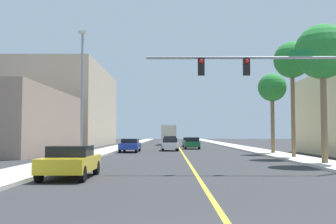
{
  "coord_description": "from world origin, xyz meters",
  "views": [
    {
      "loc": [
        -1.2,
        -5.7,
        1.88
      ],
      "look_at": [
        -1.33,
        17.45,
        3.18
      ],
      "focal_mm": 41.31,
      "sensor_mm": 36.0,
      "label": 1
    }
  ],
  "objects_px": {
    "palm_mid": "(292,61)",
    "car_silver": "(170,141)",
    "street_lamp": "(82,88)",
    "palm_far": "(272,89)",
    "car_gray": "(189,142)",
    "delivery_truck": "(168,135)",
    "palm_near": "(322,53)",
    "car_white": "(170,144)",
    "car_green": "(192,143)",
    "car_blue": "(130,145)",
    "car_yellow": "(70,161)",
    "traffic_signal_mast": "(279,81)"
  },
  "relations": [
    {
      "from": "street_lamp",
      "to": "palm_near",
      "type": "height_order",
      "value": "street_lamp"
    },
    {
      "from": "car_green",
      "to": "car_yellow",
      "type": "relative_size",
      "value": 1.04
    },
    {
      "from": "car_blue",
      "to": "car_green",
      "type": "distance_m",
      "value": 10.85
    },
    {
      "from": "palm_far",
      "to": "car_white",
      "type": "relative_size",
      "value": 1.86
    },
    {
      "from": "car_white",
      "to": "delivery_truck",
      "type": "relative_size",
      "value": 0.46
    },
    {
      "from": "car_blue",
      "to": "car_green",
      "type": "bearing_deg",
      "value": -128.33
    },
    {
      "from": "street_lamp",
      "to": "palm_far",
      "type": "bearing_deg",
      "value": 31.01
    },
    {
      "from": "street_lamp",
      "to": "palm_near",
      "type": "relative_size",
      "value": 1.05
    },
    {
      "from": "street_lamp",
      "to": "palm_far",
      "type": "height_order",
      "value": "street_lamp"
    },
    {
      "from": "car_blue",
      "to": "car_yellow",
      "type": "bearing_deg",
      "value": 90.37
    },
    {
      "from": "palm_mid",
      "to": "car_blue",
      "type": "relative_size",
      "value": 1.93
    },
    {
      "from": "palm_near",
      "to": "traffic_signal_mast",
      "type": "bearing_deg",
      "value": -131.48
    },
    {
      "from": "palm_near",
      "to": "car_green",
      "type": "bearing_deg",
      "value": 104.69
    },
    {
      "from": "street_lamp",
      "to": "car_silver",
      "type": "height_order",
      "value": "street_lamp"
    },
    {
      "from": "street_lamp",
      "to": "car_green",
      "type": "height_order",
      "value": "street_lamp"
    },
    {
      "from": "street_lamp",
      "to": "traffic_signal_mast",
      "type": "bearing_deg",
      "value": -33.19
    },
    {
      "from": "car_green",
      "to": "delivery_truck",
      "type": "xyz_separation_m",
      "value": [
        -3.05,
        17.1,
        0.97
      ]
    },
    {
      "from": "palm_mid",
      "to": "car_white",
      "type": "height_order",
      "value": "palm_mid"
    },
    {
      "from": "delivery_truck",
      "to": "car_blue",
      "type": "bearing_deg",
      "value": -99.82
    },
    {
      "from": "car_green",
      "to": "traffic_signal_mast",
      "type": "bearing_deg",
      "value": -82.46
    },
    {
      "from": "street_lamp",
      "to": "car_yellow",
      "type": "xyz_separation_m",
      "value": [
        1.78,
        -9.7,
        -4.27
      ]
    },
    {
      "from": "palm_near",
      "to": "car_silver",
      "type": "bearing_deg",
      "value": 105.83
    },
    {
      "from": "traffic_signal_mast",
      "to": "car_yellow",
      "type": "height_order",
      "value": "traffic_signal_mast"
    },
    {
      "from": "car_blue",
      "to": "traffic_signal_mast",
      "type": "bearing_deg",
      "value": 115.08
    },
    {
      "from": "palm_mid",
      "to": "car_silver",
      "type": "distance_m",
      "value": 28.78
    },
    {
      "from": "car_gray",
      "to": "delivery_truck",
      "type": "xyz_separation_m",
      "value": [
        -3.05,
        9.7,
        1.0
      ]
    },
    {
      "from": "palm_near",
      "to": "palm_mid",
      "type": "relative_size",
      "value": 0.95
    },
    {
      "from": "car_blue",
      "to": "car_yellow",
      "type": "relative_size",
      "value": 1.14
    },
    {
      "from": "palm_mid",
      "to": "car_gray",
      "type": "xyz_separation_m",
      "value": [
        -6.6,
        26.03,
        -6.7
      ]
    },
    {
      "from": "traffic_signal_mast",
      "to": "delivery_truck",
      "type": "relative_size",
      "value": 1.14
    },
    {
      "from": "palm_near",
      "to": "delivery_truck",
      "type": "relative_size",
      "value": 0.99
    },
    {
      "from": "palm_near",
      "to": "car_gray",
      "type": "height_order",
      "value": "palm_near"
    },
    {
      "from": "palm_near",
      "to": "car_blue",
      "type": "xyz_separation_m",
      "value": [
        -13.33,
        16.33,
        -6.04
      ]
    },
    {
      "from": "palm_near",
      "to": "delivery_truck",
      "type": "height_order",
      "value": "palm_near"
    },
    {
      "from": "traffic_signal_mast",
      "to": "car_green",
      "type": "relative_size",
      "value": 2.32
    },
    {
      "from": "car_blue",
      "to": "palm_mid",
      "type": "bearing_deg",
      "value": 143.5
    },
    {
      "from": "car_gray",
      "to": "delivery_truck",
      "type": "bearing_deg",
      "value": 109.04
    },
    {
      "from": "palm_mid",
      "to": "car_white",
      "type": "relative_size",
      "value": 2.23
    },
    {
      "from": "car_white",
      "to": "car_green",
      "type": "bearing_deg",
      "value": 58.99
    },
    {
      "from": "car_white",
      "to": "car_gray",
      "type": "xyz_separation_m",
      "value": [
        2.78,
        12.45,
        -0.01
      ]
    },
    {
      "from": "palm_near",
      "to": "delivery_truck",
      "type": "bearing_deg",
      "value": 102.84
    },
    {
      "from": "street_lamp",
      "to": "palm_far",
      "type": "relative_size",
      "value": 1.21
    },
    {
      "from": "palm_mid",
      "to": "car_gray",
      "type": "relative_size",
      "value": 2.18
    },
    {
      "from": "palm_far",
      "to": "delivery_truck",
      "type": "height_order",
      "value": "palm_far"
    },
    {
      "from": "car_green",
      "to": "car_yellow",
      "type": "height_order",
      "value": "car_green"
    },
    {
      "from": "car_gray",
      "to": "street_lamp",
      "type": "bearing_deg",
      "value": -105.11
    },
    {
      "from": "palm_far",
      "to": "car_silver",
      "type": "relative_size",
      "value": 1.75
    },
    {
      "from": "car_green",
      "to": "car_gray",
      "type": "xyz_separation_m",
      "value": [
        -0.0,
        7.4,
        -0.04
      ]
    },
    {
      "from": "palm_mid",
      "to": "car_yellow",
      "type": "xyz_separation_m",
      "value": [
        -13.57,
        -12.86,
        -6.71
      ]
    },
    {
      "from": "car_white",
      "to": "delivery_truck",
      "type": "xyz_separation_m",
      "value": [
        -0.27,
        22.14,
        0.99
      ]
    }
  ]
}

